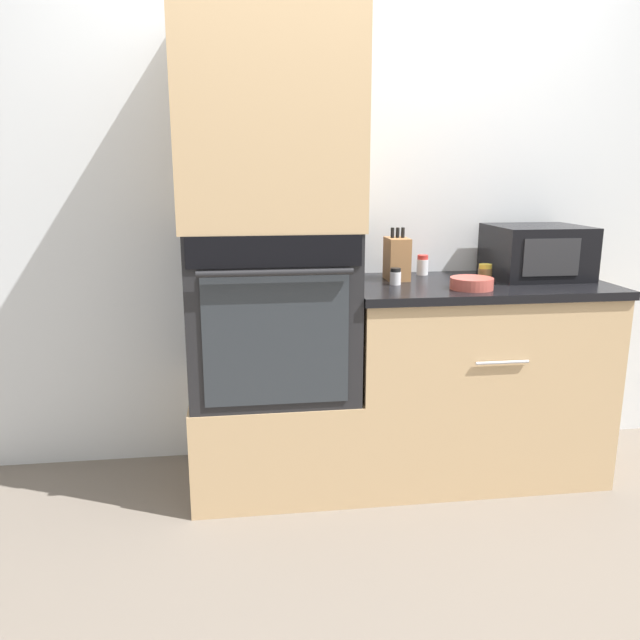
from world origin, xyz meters
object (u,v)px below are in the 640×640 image
(condiment_jar_mid, at_px, (395,277))
(condiment_jar_far, at_px, (485,274))
(condiment_jar_near, at_px, (422,265))
(bowl, at_px, (472,283))
(wall_oven, at_px, (271,310))
(microwave, at_px, (536,252))
(knife_block, at_px, (397,259))

(condiment_jar_mid, distance_m, condiment_jar_far, 0.39)
(condiment_jar_near, height_order, condiment_jar_mid, condiment_jar_near)
(bowl, bearing_deg, condiment_jar_near, 103.89)
(wall_oven, height_order, condiment_jar_near, wall_oven)
(microwave, distance_m, condiment_jar_mid, 0.69)
(condiment_jar_far, bearing_deg, bowl, -130.40)
(microwave, bearing_deg, knife_block, 177.77)
(knife_block, bearing_deg, microwave, -2.23)
(microwave, xyz_separation_m, condiment_jar_near, (-0.48, 0.14, -0.07))
(knife_block, height_order, condiment_jar_far, knife_block)
(wall_oven, bearing_deg, knife_block, 10.71)
(condiment_jar_mid, xyz_separation_m, condiment_jar_far, (0.39, -0.02, 0.01))
(wall_oven, relative_size, condiment_jar_near, 7.41)
(knife_block, bearing_deg, condiment_jar_mid, -106.56)
(bowl, distance_m, condiment_jar_near, 0.39)
(condiment_jar_mid, bearing_deg, condiment_jar_far, -2.27)
(bowl, xyz_separation_m, condiment_jar_mid, (-0.28, 0.14, 0.01))
(bowl, height_order, condiment_jar_near, condiment_jar_near)
(knife_block, relative_size, condiment_jar_near, 2.48)
(knife_block, xyz_separation_m, condiment_jar_near, (0.15, 0.11, -0.05))
(wall_oven, relative_size, condiment_jar_mid, 9.69)
(condiment_jar_near, bearing_deg, microwave, -16.07)
(microwave, xyz_separation_m, condiment_jar_far, (-0.28, -0.11, -0.08))
(wall_oven, height_order, condiment_jar_mid, wall_oven)
(wall_oven, bearing_deg, condiment_jar_near, 17.14)
(bowl, xyz_separation_m, condiment_jar_far, (0.11, 0.13, 0.02))
(knife_block, relative_size, condiment_jar_far, 2.79)
(knife_block, height_order, condiment_jar_mid, knife_block)
(wall_oven, distance_m, microwave, 1.23)
(knife_block, xyz_separation_m, bowl, (0.25, -0.26, -0.07))
(condiment_jar_far, bearing_deg, wall_oven, 178.05)
(knife_block, height_order, condiment_jar_near, knife_block)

